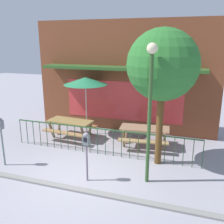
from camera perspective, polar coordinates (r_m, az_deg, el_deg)
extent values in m
plane|color=#9996A1|center=(7.72, -6.77, -14.39)|extent=(40.00, 40.00, 0.00)
cube|color=#4F1822|center=(11.62, 2.66, -3.68)|extent=(7.98, 0.54, 0.01)
cube|color=brown|center=(11.06, 2.82, 7.97)|extent=(7.98, 0.50, 4.74)
cube|color=#D83838|center=(11.00, 2.39, 2.53)|extent=(5.19, 0.02, 1.70)
cube|color=#305B24|center=(10.39, 1.88, 9.85)|extent=(6.79, 0.80, 0.12)
cube|color=#254F26|center=(8.69, -2.45, -3.85)|extent=(6.71, 0.04, 0.04)
cylinder|color=#1F3F2A|center=(10.45, -19.95, -4.15)|extent=(0.02, 0.02, 0.95)
cylinder|color=#223F30|center=(10.28, -18.66, -4.36)|extent=(0.02, 0.02, 0.95)
cylinder|color=#1D412D|center=(10.12, -17.33, -4.57)|extent=(0.02, 0.02, 0.95)
cylinder|color=#2D4826|center=(9.95, -15.95, -4.79)|extent=(0.02, 0.02, 0.95)
cylinder|color=#214526|center=(9.80, -14.53, -5.01)|extent=(0.02, 0.02, 0.95)
cylinder|color=#254A2E|center=(9.65, -13.06, -5.23)|extent=(0.02, 0.02, 0.95)
cylinder|color=#1C442E|center=(9.51, -11.55, -5.46)|extent=(0.02, 0.02, 0.95)
cylinder|color=#224C2B|center=(9.37, -9.99, -5.69)|extent=(0.02, 0.02, 0.95)
cylinder|color=#27492B|center=(9.25, -8.38, -5.92)|extent=(0.02, 0.02, 0.95)
cylinder|color=#1A3F26|center=(9.13, -6.73, -6.16)|extent=(0.02, 0.02, 0.95)
cylinder|color=#2A4923|center=(9.01, -5.04, -6.39)|extent=(0.02, 0.02, 0.95)
cylinder|color=#1C3F2F|center=(8.91, -3.30, -6.63)|extent=(0.02, 0.02, 0.95)
cylinder|color=#1E442D|center=(8.81, -1.52, -6.86)|extent=(0.02, 0.02, 0.95)
cylinder|color=#213F29|center=(8.73, 0.29, -7.10)|extent=(0.02, 0.02, 0.95)
cylinder|color=#2A482E|center=(8.65, 2.15, -7.33)|extent=(0.02, 0.02, 0.95)
cylinder|color=#224A28|center=(8.58, 4.03, -7.55)|extent=(0.02, 0.02, 0.95)
cylinder|color=#2B4E1E|center=(8.52, 5.95, -7.77)|extent=(0.02, 0.02, 0.95)
cylinder|color=#1E4223|center=(8.47, 7.89, -7.99)|extent=(0.02, 0.02, 0.95)
cylinder|color=#274725|center=(8.43, 9.86, -8.20)|extent=(0.02, 0.02, 0.95)
cylinder|color=#2A4C24|center=(8.40, 11.85, -8.40)|extent=(0.02, 0.02, 0.95)
cylinder|color=#2B4A2C|center=(8.38, 13.85, -8.59)|extent=(0.02, 0.02, 0.95)
cylinder|color=#263E29|center=(8.37, 15.85, -8.77)|extent=(0.02, 0.02, 0.95)
cylinder|color=#2C4426|center=(8.37, 17.87, -8.94)|extent=(0.02, 0.02, 0.95)
cylinder|color=#254C2E|center=(8.38, 19.88, -9.10)|extent=(0.02, 0.02, 0.95)
cube|color=olive|center=(10.32, -9.43, -2.09)|extent=(1.85, 0.90, 0.07)
cube|color=#A07549|center=(9.98, -11.02, -4.61)|extent=(1.82, 0.40, 0.05)
cube|color=#A66F44|center=(10.86, -7.83, -2.78)|extent=(1.82, 0.40, 0.05)
cube|color=#876748|center=(10.62, -13.53, -3.91)|extent=(0.10, 0.35, 0.78)
cube|color=#855D46|center=(11.05, -11.83, -3.03)|extent=(0.10, 0.35, 0.78)
cube|color=#8C5A4A|center=(9.85, -6.54, -5.12)|extent=(0.10, 0.35, 0.78)
cube|color=brown|center=(10.31, -5.02, -4.11)|extent=(0.10, 0.35, 0.78)
cube|color=#956E53|center=(9.45, 7.38, -3.70)|extent=(1.87, 0.94, 0.07)
cube|color=#9F7F51|center=(9.04, 7.00, -6.63)|extent=(1.82, 0.44, 0.05)
cube|color=#9C6F44|center=(10.06, 7.61, -4.28)|extent=(1.82, 0.44, 0.05)
cube|color=olive|center=(9.40, 2.64, -6.08)|extent=(0.11, 0.35, 0.78)
cube|color=olive|center=(9.92, 3.20, -4.90)|extent=(0.11, 0.35, 0.78)
cube|color=brown|center=(9.29, 11.71, -6.69)|extent=(0.11, 0.35, 0.78)
cube|color=olive|center=(9.81, 11.77, -5.46)|extent=(0.11, 0.35, 0.78)
cylinder|color=black|center=(10.96, -5.68, -4.83)|extent=(0.36, 0.36, 0.05)
cylinder|color=#BAB9B5|center=(10.61, -5.85, 1.12)|extent=(0.04, 0.04, 2.40)
cone|color=#298154|center=(10.38, -6.02, 7.01)|extent=(1.78, 1.78, 0.30)
cylinder|color=slate|center=(8.78, -23.44, -7.32)|extent=(0.06, 0.06, 1.24)
cube|color=slate|center=(8.53, -23.99, -2.63)|extent=(0.18, 0.14, 0.27)
sphere|color=slate|center=(8.49, -24.09, -1.76)|extent=(0.17, 0.17, 0.17)
cylinder|color=slate|center=(7.28, -5.70, -11.36)|extent=(0.06, 0.06, 1.11)
cube|color=slate|center=(6.99, -5.85, -6.33)|extent=(0.18, 0.14, 0.27)
sphere|color=slate|center=(6.95, -5.88, -5.30)|extent=(0.17, 0.17, 0.17)
cube|color=black|center=(6.92, -6.11, -6.29)|extent=(0.11, 0.01, 0.12)
cylinder|color=#57391A|center=(8.09, 10.69, -3.02)|extent=(0.21, 0.21, 2.60)
sphere|color=#2D722E|center=(7.70, 11.41, 10.43)|extent=(2.15, 2.15, 2.15)
cylinder|color=#2E5124|center=(6.80, 8.41, -2.23)|extent=(0.10, 0.10, 3.57)
sphere|color=beige|center=(6.47, 9.10, 14.04)|extent=(0.28, 0.28, 0.28)
cube|color=gray|center=(7.21, -9.10, -16.87)|extent=(11.18, 0.20, 0.11)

